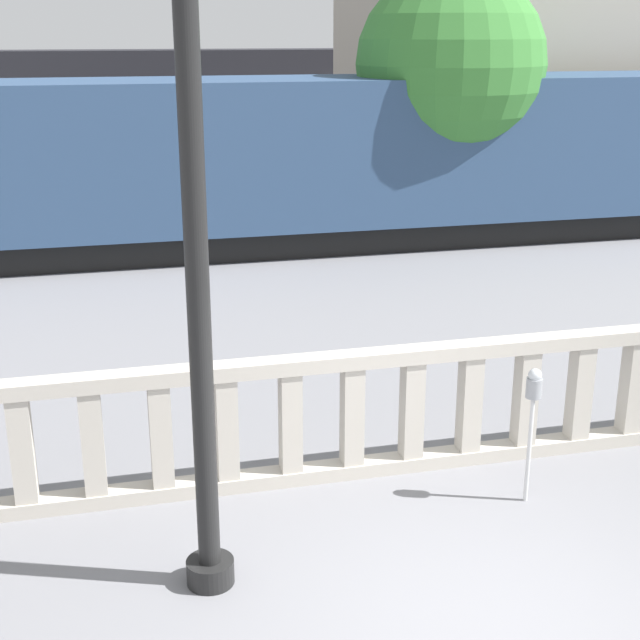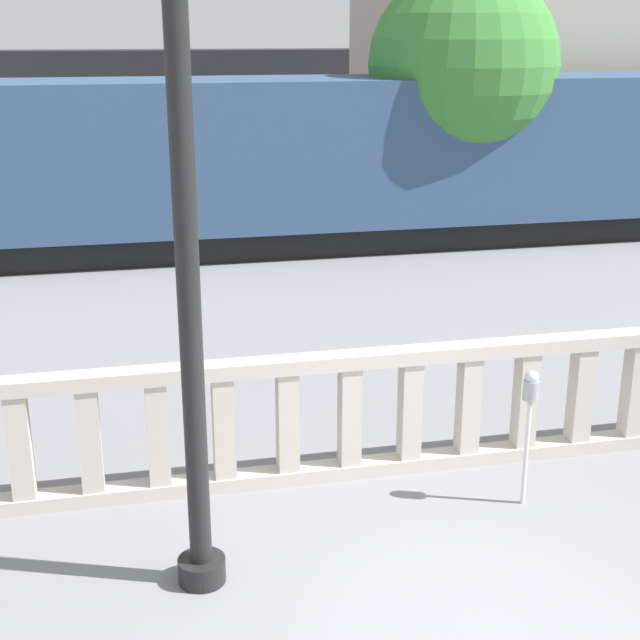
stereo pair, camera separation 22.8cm
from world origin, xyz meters
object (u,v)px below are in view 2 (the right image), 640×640
at_px(train_near, 421,157).
at_px(train_far, 323,92).
at_px(tree_left, 463,65).
at_px(parking_meter, 530,401).
at_px(lamppost, 185,218).

distance_m(train_near, train_far, 18.85).
xyz_separation_m(train_far, tree_left, (-1.40, -18.78, 1.72)).
xyz_separation_m(train_near, tree_left, (0.80, -0.06, 1.80)).
relative_size(train_near, train_far, 1.05).
distance_m(train_near, tree_left, 1.97).
bearing_deg(train_near, tree_left, -4.55).
relative_size(parking_meter, train_near, 0.05).
bearing_deg(lamppost, tree_left, 60.20).
bearing_deg(parking_meter, train_near, 76.59).
distance_m(parking_meter, train_far, 29.71).
relative_size(lamppost, tree_left, 1.12).
height_order(lamppost, train_far, lamppost).
distance_m(lamppost, train_near, 12.56).
bearing_deg(parking_meter, tree_left, 72.48).
height_order(lamppost, train_near, lamppost).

